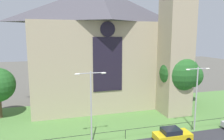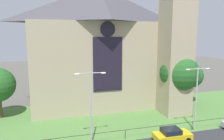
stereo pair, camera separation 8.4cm
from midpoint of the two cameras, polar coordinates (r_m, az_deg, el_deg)
name	(u,v)px [view 2 (the right image)]	position (r m, az deg, el deg)	size (l,w,h in m)	color
ground	(108,116)	(32.27, -0.98, -12.31)	(160.00, 160.00, 0.00)	#56544C
grass_verge	(112,121)	(30.48, -0.02, -13.62)	(120.00, 20.00, 0.01)	#517F3D
church_building	(104,45)	(36.22, -2.03, 6.68)	(23.20, 16.20, 26.00)	tan
iron_railing	(125,131)	(25.31, 3.72, -16.11)	(35.87, 0.07, 1.13)	black
tree_right_near	(179,73)	(33.49, 17.73, -0.87)	(5.85, 5.85, 9.23)	brown
tree_right_far	(191,76)	(40.06, 20.59, -1.51)	(4.33, 4.33, 7.06)	#423021
streetlamp_near	(91,99)	(22.79, -5.64, -7.68)	(3.37, 0.26, 8.15)	#B2B2B7
streetlamp_far	(197,91)	(28.09, 22.01, -5.19)	(3.37, 0.26, 8.08)	#B2B2B7
parked_car_yellow	(172,135)	(25.84, 16.01, -16.50)	(4.24, 2.11, 1.51)	gold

